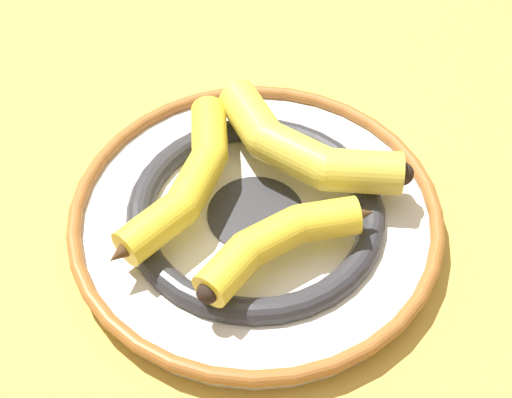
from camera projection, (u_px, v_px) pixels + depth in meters
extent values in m
plane|color=gold|center=(272.00, 229.00, 0.66)|extent=(2.80, 2.80, 0.00)
cylinder|color=white|center=(256.00, 219.00, 0.65)|extent=(0.33, 0.33, 0.02)
torus|color=#2D2D33|center=(256.00, 210.00, 0.64)|extent=(0.23, 0.23, 0.02)
cylinder|color=#2D2D33|center=(256.00, 212.00, 0.65)|extent=(0.09, 0.09, 0.00)
torus|color=#995B28|center=(256.00, 211.00, 0.64)|extent=(0.34, 0.34, 0.01)
cylinder|color=yellow|center=(154.00, 228.00, 0.59)|extent=(0.07, 0.06, 0.03)
cylinder|color=yellow|center=(196.00, 181.00, 0.63)|extent=(0.07, 0.04, 0.03)
cylinder|color=yellow|center=(209.00, 132.00, 0.67)|extent=(0.07, 0.05, 0.03)
sphere|color=yellow|center=(182.00, 207.00, 0.61)|extent=(0.03, 0.03, 0.03)
sphere|color=yellow|center=(210.00, 156.00, 0.65)|extent=(0.03, 0.03, 0.03)
cone|color=#472D19|center=(124.00, 250.00, 0.58)|extent=(0.04, 0.04, 0.03)
sphere|color=black|center=(209.00, 109.00, 0.69)|extent=(0.02, 0.02, 0.02)
cylinder|color=gold|center=(251.00, 117.00, 0.68)|extent=(0.08, 0.07, 0.04)
cylinder|color=gold|center=(296.00, 154.00, 0.65)|extent=(0.06, 0.08, 0.04)
cylinder|color=gold|center=(364.00, 172.00, 0.63)|extent=(0.05, 0.07, 0.04)
sphere|color=gold|center=(266.00, 140.00, 0.66)|extent=(0.04, 0.04, 0.04)
sphere|color=gold|center=(327.00, 170.00, 0.63)|extent=(0.04, 0.04, 0.04)
cone|color=#472D19|center=(237.00, 96.00, 0.70)|extent=(0.05, 0.04, 0.03)
sphere|color=black|center=(402.00, 174.00, 0.63)|extent=(0.02, 0.02, 0.02)
cylinder|color=yellow|center=(328.00, 219.00, 0.60)|extent=(0.05, 0.06, 0.03)
cylinder|color=yellow|center=(273.00, 237.00, 0.59)|extent=(0.06, 0.06, 0.03)
cylinder|color=yellow|center=(228.00, 271.00, 0.57)|extent=(0.06, 0.05, 0.03)
sphere|color=yellow|center=(299.00, 224.00, 0.60)|extent=(0.03, 0.03, 0.03)
sphere|color=yellow|center=(247.00, 250.00, 0.58)|extent=(0.03, 0.03, 0.03)
cone|color=#472D19|center=(357.00, 215.00, 0.60)|extent=(0.03, 0.04, 0.02)
sphere|color=black|center=(208.00, 293.00, 0.55)|extent=(0.02, 0.02, 0.02)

